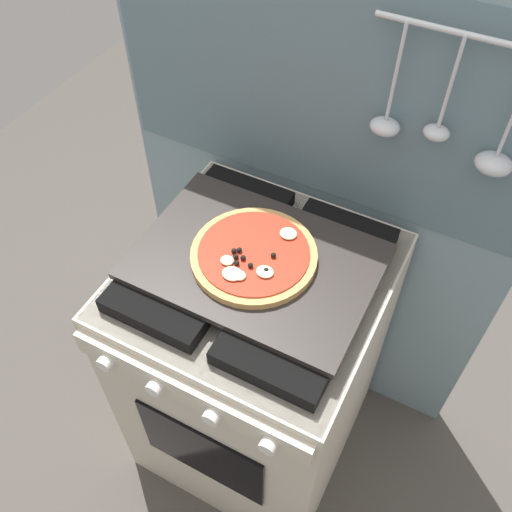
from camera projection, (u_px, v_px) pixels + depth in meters
ground_plane at (256, 426)px, 1.98m from camera, size 4.00×4.00×0.00m
kitchen_backsplash at (313, 207)px, 1.57m from camera, size 1.10×0.09×1.55m
stove at (256, 363)px, 1.63m from camera, size 0.60×0.64×0.90m
baking_tray at (256, 261)px, 1.28m from camera, size 0.54×0.38×0.02m
pizza_left at (253, 257)px, 1.27m from camera, size 0.29×0.29×0.03m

